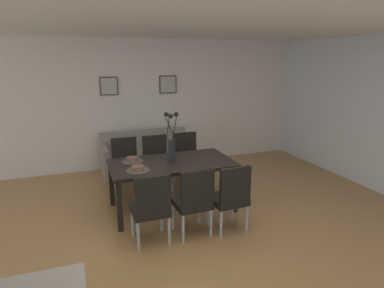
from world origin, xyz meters
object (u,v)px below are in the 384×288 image
dining_chair_near_right (126,163)px  framed_picture_center (168,84)px  dining_chair_mid_left (231,195)px  bowl_near_right (132,159)px  dining_chair_far_right (157,160)px  dining_chair_near_left (151,205)px  dining_chair_far_left (194,199)px  centerpiece_vase (171,143)px  bowl_near_left (138,168)px  framed_picture_left (109,86)px  sofa (147,159)px  dining_chair_mid_right (187,156)px  dining_table (172,167)px

dining_chair_near_right → framed_picture_center: framed_picture_center is taller
dining_chair_mid_left → bowl_near_right: bearing=132.7°
dining_chair_mid_left → dining_chair_far_right: bearing=106.1°
dining_chair_far_right → dining_chair_mid_left: 1.89m
dining_chair_near_left → dining_chair_far_left: bearing=0.9°
centerpiece_vase → bowl_near_left: size_ratio=4.32×
framed_picture_left → framed_picture_center: framed_picture_center is taller
dining_chair_far_left → dining_chair_near_left: bearing=-179.1°
bowl_near_left → dining_chair_near_right: bearing=90.1°
dining_chair_near_right → framed_picture_left: 1.77m
framed_picture_left → bowl_near_right: bearing=-88.4°
dining_chair_far_left → framed_picture_center: (0.56, 3.08, 1.18)m
bowl_near_right → framed_picture_left: bearing=91.6°
sofa → framed_picture_center: (0.59, 0.48, 1.41)m
dining_chair_near_right → dining_chair_far_left: (0.57, -1.76, 0.00)m
dining_chair_near_right → dining_chair_far_right: same height
bowl_near_left → dining_chair_near_left: bearing=-88.2°
dining_chair_mid_right → framed_picture_left: (-1.15, 1.30, 1.18)m
dining_chair_mid_right → bowl_near_right: bearing=-147.7°
dining_chair_far_right → framed_picture_center: 1.87m
dining_chair_mid_right → bowl_near_right: dining_chair_mid_right is taller
dining_chair_far_left → bowl_near_left: 0.90m
dining_chair_far_right → framed_picture_left: framed_picture_left is taller
dining_chair_far_right → sofa: dining_chair_far_right is taller
dining_chair_near_left → dining_chair_mid_right: (1.08, 1.79, 0.00)m
dining_chair_near_right → dining_chair_far_right: bearing=-0.7°
dining_chair_near_left → sofa: (0.53, 2.61, -0.23)m
dining_chair_far_right → centerpiece_vase: bearing=-89.3°
dining_chair_far_left → bowl_near_right: bearing=117.8°
dining_chair_far_right → dining_chair_mid_right: (0.57, 0.03, 0.00)m
dining_chair_near_right → dining_chair_mid_right: 1.10m
dining_chair_near_left → dining_table: bearing=59.3°
centerpiece_vase → framed_picture_center: (0.60, 2.21, 0.66)m
dining_chair_near_right → centerpiece_vase: size_ratio=1.25×
framed_picture_center → dining_chair_mid_right: bearing=-91.8°
centerpiece_vase → framed_picture_center: framed_picture_center is taller
bowl_near_left → bowl_near_right: bearing=90.0°
centerpiece_vase → bowl_near_right: (-0.54, 0.22, -0.24)m
dining_table → dining_chair_mid_left: bearing=-60.9°
bowl_near_left → sofa: size_ratio=0.10×
dining_chair_near_left → centerpiece_vase: 1.14m
dining_chair_near_left → dining_chair_near_right: bearing=90.7°
dining_chair_far_right → framed_picture_left: (-0.59, 1.33, 1.18)m
dining_chair_mid_right → sofa: size_ratio=0.53×
dining_chair_mid_left → bowl_near_right: 1.58m
sofa → bowl_near_right: bearing=-109.9°
dining_chair_near_left → dining_chair_mid_right: size_ratio=1.00×
framed_picture_center → dining_chair_far_left: bearing=-100.4°
dining_chair_near_left → framed_picture_center: size_ratio=2.51×
dining_chair_near_left → bowl_near_right: size_ratio=5.41×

